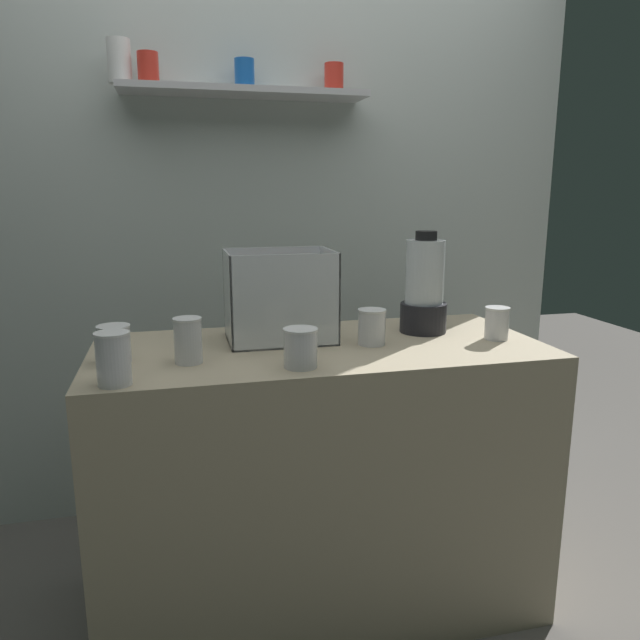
{
  "coord_description": "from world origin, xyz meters",
  "views": [
    {
      "loc": [
        -0.43,
        -1.75,
        1.38
      ],
      "look_at": [
        0.0,
        0.0,
        0.98
      ],
      "focal_mm": 33.27,
      "sensor_mm": 36.0,
      "label": 1
    }
  ],
  "objects_px": {
    "blender_pitcher": "(424,290)",
    "juice_cup_carrot_rightmost": "(497,325)",
    "juice_cup_orange_right": "(301,350)",
    "juice_cup_beet_middle": "(188,343)",
    "juice_cup_beet_far_right": "(372,329)",
    "juice_cup_beet_left": "(114,362)",
    "carrot_display_bin": "(282,312)",
    "juice_cup_pomegranate_far_left": "(115,347)"
  },
  "relations": [
    {
      "from": "blender_pitcher",
      "to": "juice_cup_beet_left",
      "type": "relative_size",
      "value": 2.54
    },
    {
      "from": "juice_cup_pomegranate_far_left",
      "to": "juice_cup_beet_left",
      "type": "height_order",
      "value": "juice_cup_beet_left"
    },
    {
      "from": "juice_cup_beet_left",
      "to": "juice_cup_beet_middle",
      "type": "distance_m",
      "value": 0.24
    },
    {
      "from": "blender_pitcher",
      "to": "juice_cup_carrot_rightmost",
      "type": "relative_size",
      "value": 3.24
    },
    {
      "from": "juice_cup_beet_left",
      "to": "juice_cup_beet_middle",
      "type": "xyz_separation_m",
      "value": [
        0.19,
        0.15,
        -0.0
      ]
    },
    {
      "from": "juice_cup_beet_left",
      "to": "juice_cup_orange_right",
      "type": "xyz_separation_m",
      "value": [
        0.48,
        0.04,
        -0.01
      ]
    },
    {
      "from": "blender_pitcher",
      "to": "juice_cup_orange_right",
      "type": "distance_m",
      "value": 0.59
    },
    {
      "from": "juice_cup_pomegranate_far_left",
      "to": "juice_cup_beet_left",
      "type": "bearing_deg",
      "value": -85.41
    },
    {
      "from": "carrot_display_bin",
      "to": "juice_cup_orange_right",
      "type": "xyz_separation_m",
      "value": [
        -0.01,
        -0.31,
        -0.04
      ]
    },
    {
      "from": "juice_cup_carrot_rightmost",
      "to": "juice_cup_pomegranate_far_left",
      "type": "bearing_deg",
      "value": 179.19
    },
    {
      "from": "juice_cup_beet_middle",
      "to": "juice_cup_orange_right",
      "type": "distance_m",
      "value": 0.32
    },
    {
      "from": "juice_cup_orange_right",
      "to": "juice_cup_carrot_rightmost",
      "type": "distance_m",
      "value": 0.7
    },
    {
      "from": "juice_cup_pomegranate_far_left",
      "to": "juice_cup_orange_right",
      "type": "relative_size",
      "value": 0.98
    },
    {
      "from": "juice_cup_pomegranate_far_left",
      "to": "juice_cup_carrot_rightmost",
      "type": "distance_m",
      "value": 1.18
    },
    {
      "from": "blender_pitcher",
      "to": "juice_cup_beet_middle",
      "type": "bearing_deg",
      "value": -166.43
    },
    {
      "from": "juice_cup_pomegranate_far_left",
      "to": "juice_cup_carrot_rightmost",
      "type": "relative_size",
      "value": 1.01
    },
    {
      "from": "carrot_display_bin",
      "to": "juice_cup_beet_far_right",
      "type": "distance_m",
      "value": 0.29
    },
    {
      "from": "blender_pitcher",
      "to": "juice_cup_beet_middle",
      "type": "xyz_separation_m",
      "value": [
        -0.79,
        -0.19,
        -0.09
      ]
    },
    {
      "from": "juice_cup_beet_middle",
      "to": "juice_cup_orange_right",
      "type": "xyz_separation_m",
      "value": [
        0.3,
        -0.12,
        -0.01
      ]
    },
    {
      "from": "carrot_display_bin",
      "to": "juice_cup_pomegranate_far_left",
      "type": "height_order",
      "value": "carrot_display_bin"
    },
    {
      "from": "juice_cup_beet_middle",
      "to": "juice_cup_beet_far_right",
      "type": "relative_size",
      "value": 1.15
    },
    {
      "from": "juice_cup_pomegranate_far_left",
      "to": "juice_cup_beet_middle",
      "type": "relative_size",
      "value": 0.83
    },
    {
      "from": "carrot_display_bin",
      "to": "juice_cup_beet_middle",
      "type": "relative_size",
      "value": 2.6
    },
    {
      "from": "juice_cup_beet_left",
      "to": "blender_pitcher",
      "type": "bearing_deg",
      "value": 19.45
    },
    {
      "from": "juice_cup_beet_middle",
      "to": "juice_cup_carrot_rightmost",
      "type": "xyz_separation_m",
      "value": [
        0.98,
        0.04,
        -0.01
      ]
    },
    {
      "from": "carrot_display_bin",
      "to": "juice_cup_beet_middle",
      "type": "height_order",
      "value": "carrot_display_bin"
    },
    {
      "from": "blender_pitcher",
      "to": "juice_cup_orange_right",
      "type": "xyz_separation_m",
      "value": [
        -0.49,
        -0.31,
        -0.1
      ]
    },
    {
      "from": "juice_cup_carrot_rightmost",
      "to": "blender_pitcher",
      "type": "bearing_deg",
      "value": 141.25
    },
    {
      "from": "carrot_display_bin",
      "to": "blender_pitcher",
      "type": "height_order",
      "value": "blender_pitcher"
    },
    {
      "from": "carrot_display_bin",
      "to": "juice_cup_beet_left",
      "type": "xyz_separation_m",
      "value": [
        -0.49,
        -0.35,
        -0.03
      ]
    },
    {
      "from": "carrot_display_bin",
      "to": "blender_pitcher",
      "type": "relative_size",
      "value": 0.98
    },
    {
      "from": "juice_cup_pomegranate_far_left",
      "to": "juice_cup_beet_far_right",
      "type": "relative_size",
      "value": 0.95
    },
    {
      "from": "juice_cup_orange_right",
      "to": "juice_cup_carrot_rightmost",
      "type": "xyz_separation_m",
      "value": [
        0.69,
        0.15,
        -0.0
      ]
    },
    {
      "from": "juice_cup_beet_left",
      "to": "juice_cup_pomegranate_far_left",
      "type": "bearing_deg",
      "value": 94.59
    },
    {
      "from": "juice_cup_pomegranate_far_left",
      "to": "juice_cup_beet_middle",
      "type": "bearing_deg",
      "value": -15.1
    },
    {
      "from": "juice_cup_beet_left",
      "to": "carrot_display_bin",
      "type": "bearing_deg",
      "value": 35.61
    },
    {
      "from": "juice_cup_beet_middle",
      "to": "juice_cup_pomegranate_far_left",
      "type": "bearing_deg",
      "value": 164.9
    },
    {
      "from": "carrot_display_bin",
      "to": "juice_cup_beet_middle",
      "type": "xyz_separation_m",
      "value": [
        -0.3,
        -0.2,
        -0.03
      ]
    },
    {
      "from": "juice_cup_carrot_rightmost",
      "to": "juice_cup_beet_far_right",
      "type": "bearing_deg",
      "value": 175.35
    },
    {
      "from": "blender_pitcher",
      "to": "carrot_display_bin",
      "type": "bearing_deg",
      "value": 179.4
    },
    {
      "from": "carrot_display_bin",
      "to": "juice_cup_beet_far_right",
      "type": "xyz_separation_m",
      "value": [
        0.26,
        -0.12,
        -0.04
      ]
    },
    {
      "from": "juice_cup_pomegranate_far_left",
      "to": "juice_cup_orange_right",
      "type": "height_order",
      "value": "juice_cup_orange_right"
    }
  ]
}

